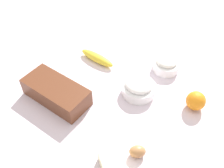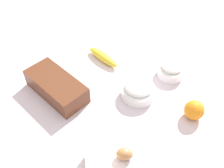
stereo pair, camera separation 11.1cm
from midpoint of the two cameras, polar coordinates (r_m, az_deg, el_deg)
ground_plane at (r=1.15m, az=2.77°, el=-1.88°), size 2.40×2.40×0.02m
loaf_pan at (r=1.11m, az=-9.22°, el=-0.58°), size 0.30×0.19×0.08m
flour_bowl at (r=1.23m, az=15.26°, el=2.88°), size 0.12×0.12×0.07m
sugar_bowl at (r=1.11m, az=8.60°, el=-1.43°), size 0.14×0.14×0.08m
banana at (r=1.27m, az=0.55°, el=5.79°), size 0.19×0.08×0.04m
orange_fruit at (r=1.09m, az=20.24°, el=-5.48°), size 0.08×0.08×0.08m
butter_block at (r=0.91m, az=-0.04°, el=-16.78°), size 0.11×0.09×0.06m
egg_near_butter at (r=0.94m, az=6.24°, el=-15.04°), size 0.07×0.07×0.04m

